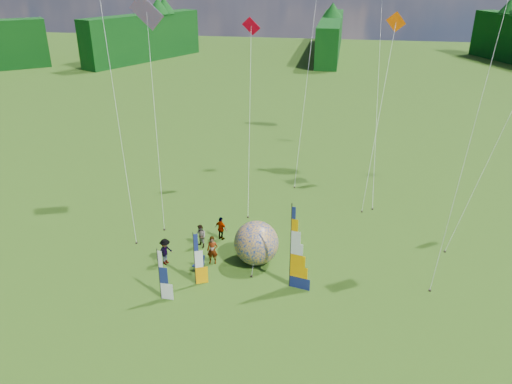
% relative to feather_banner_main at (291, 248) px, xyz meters
% --- Properties ---
extents(ground, '(220.00, 220.00, 0.00)m').
position_rel_feather_banner_main_xyz_m(ground, '(-1.13, -3.14, -2.60)').
color(ground, '#41731C').
rests_on(ground, ground).
extents(treeline_ring, '(210.00, 210.00, 8.00)m').
position_rel_feather_banner_main_xyz_m(treeline_ring, '(-1.13, -3.14, 1.40)').
color(treeline_ring, '#0C3C0D').
rests_on(treeline_ring, ground).
extents(feather_banner_main, '(1.39, 0.40, 5.19)m').
position_rel_feather_banner_main_xyz_m(feather_banner_main, '(0.00, 0.00, 0.00)').
color(feather_banner_main, navy).
rests_on(feather_banner_main, ground).
extents(side_banner_left, '(0.90, 0.46, 3.36)m').
position_rel_feather_banner_main_xyz_m(side_banner_left, '(-5.44, -0.76, -0.92)').
color(side_banner_left, '#FA9E00').
rests_on(side_banner_left, ground).
extents(side_banner_far, '(0.93, 0.14, 3.13)m').
position_rel_feather_banner_main_xyz_m(side_banner_far, '(-6.96, -2.43, -1.03)').
color(side_banner_far, white).
rests_on(side_banner_far, ground).
extents(bol_inflatable, '(2.88, 2.88, 2.79)m').
position_rel_feather_banner_main_xyz_m(bol_inflatable, '(-2.35, 2.20, -1.20)').
color(bol_inflatable, navy).
rests_on(bol_inflatable, ground).
extents(spectator_a, '(0.71, 0.49, 1.87)m').
position_rel_feather_banner_main_xyz_m(spectator_a, '(-5.02, 1.63, -1.66)').
color(spectator_a, '#66594C').
rests_on(spectator_a, ground).
extents(spectator_b, '(0.86, 0.80, 1.63)m').
position_rel_feather_banner_main_xyz_m(spectator_b, '(-6.28, 3.38, -1.78)').
color(spectator_b, '#66594C').
rests_on(spectator_b, ground).
extents(spectator_c, '(0.79, 1.20, 1.75)m').
position_rel_feather_banner_main_xyz_m(spectator_c, '(-7.89, 1.05, -1.72)').
color(spectator_c, '#66594C').
rests_on(spectator_c, ground).
extents(spectator_d, '(1.06, 0.80, 1.67)m').
position_rel_feather_banner_main_xyz_m(spectator_d, '(-5.19, 4.62, -1.76)').
color(spectator_d, '#66594C').
rests_on(spectator_d, ground).
extents(camp_chair, '(0.73, 0.73, 1.05)m').
position_rel_feather_banner_main_xyz_m(camp_chair, '(-5.64, 0.56, -2.07)').
color(camp_chair, '#0A133D').
rests_on(camp_chair, ground).
extents(kite_whale, '(6.40, 16.57, 17.19)m').
position_rel_feather_banner_main_xyz_m(kite_whale, '(5.07, 17.49, 6.00)').
color(kite_whale, black).
rests_on(kite_whale, ground).
extents(kite_rainbow_delta, '(8.73, 12.46, 16.19)m').
position_rel_feather_banner_main_xyz_m(kite_rainbow_delta, '(-10.86, 8.72, 5.50)').
color(kite_rainbow_delta, '#F3385A').
rests_on(kite_rainbow_delta, ground).
extents(kite_parafoil, '(10.04, 11.76, 18.07)m').
position_rel_feather_banner_main_xyz_m(kite_parafoil, '(9.49, 4.07, 6.44)').
color(kite_parafoil, '#C0002B').
rests_on(kite_parafoil, ground).
extents(small_kite_red, '(3.74, 10.92, 13.89)m').
position_rel_feather_banner_main_xyz_m(small_kite_red, '(-4.65, 12.30, 4.35)').
color(small_kite_red, red).
rests_on(small_kite_red, ground).
extents(small_kite_orange, '(7.90, 12.95, 14.28)m').
position_rel_feather_banner_main_xyz_m(small_kite_orange, '(5.22, 15.12, 4.54)').
color(small_kite_orange, '#F95300').
rests_on(small_kite_orange, ground).
extents(small_kite_yellow, '(10.79, 11.15, 14.30)m').
position_rel_feather_banner_main_xyz_m(small_kite_yellow, '(12.23, 8.53, 4.55)').
color(small_kite_yellow, '#D3E432').
rests_on(small_kite_yellow, ground).
extents(small_kite_pink, '(7.44, 8.92, 17.24)m').
position_rel_feather_banner_main_xyz_m(small_kite_pink, '(-12.27, 5.70, 6.03)').
color(small_kite_pink, '#FA249A').
rests_on(small_kite_pink, ground).
extents(small_kite_green, '(7.37, 12.22, 19.18)m').
position_rel_feather_banner_main_xyz_m(small_kite_green, '(-0.80, 19.09, 6.99)').
color(small_kite_green, green).
rests_on(small_kite_green, ground).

